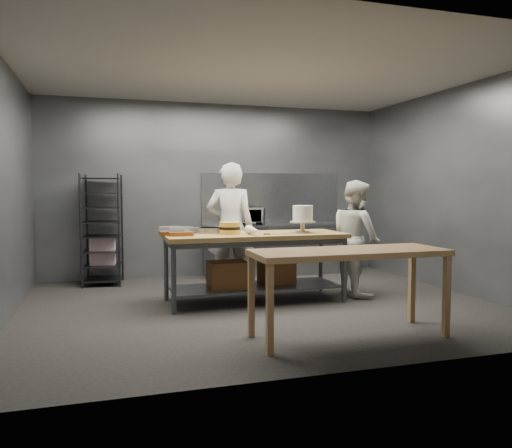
{
  "coord_description": "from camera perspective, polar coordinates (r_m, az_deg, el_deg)",
  "views": [
    {
      "loc": [
        -1.92,
        -6.14,
        1.51
      ],
      "look_at": [
        -0.0,
        0.17,
        1.05
      ],
      "focal_mm": 35.0,
      "sensor_mm": 36.0,
      "label": 1
    }
  ],
  "objects": [
    {
      "name": "chef_right",
      "position": [
        7.27,
        11.36,
        -1.54
      ],
      "size": [
        0.64,
        0.82,
        1.64
      ],
      "primitive_type": "imported",
      "rotation": [
        0.0,
        0.0,
        1.6
      ],
      "color": "silver",
      "rests_on": "ground"
    },
    {
      "name": "chef_behind",
      "position": [
        7.29,
        -2.96,
        -0.43
      ],
      "size": [
        0.79,
        0.62,
        1.9
      ],
      "primitive_type": "imported",
      "rotation": [
        0.0,
        0.0,
        2.88
      ],
      "color": "silver",
      "rests_on": "ground"
    },
    {
      "name": "splashback_panel",
      "position": [
        9.1,
        1.81,
        2.98
      ],
      "size": [
        2.6,
        0.02,
        0.9
      ],
      "primitive_type": "cube",
      "color": "slate",
      "rests_on": "back_counter"
    },
    {
      "name": "layer_cake",
      "position": [
        6.57,
        -3.01,
        -0.47
      ],
      "size": [
        0.27,
        0.27,
        0.16
      ],
      "color": "#E6BB49",
      "rests_on": "work_table"
    },
    {
      "name": "pastry_clamshells",
      "position": [
        6.47,
        -9.12,
        -0.8
      ],
      "size": [
        0.41,
        0.35,
        0.11
      ],
      "color": "#9A531E",
      "rests_on": "work_table"
    },
    {
      "name": "cake_pans",
      "position": [
        6.74,
        -6.12,
        -0.74
      ],
      "size": [
        0.76,
        0.37,
        0.07
      ],
      "color": "gray",
      "rests_on": "work_table"
    },
    {
      "name": "ground",
      "position": [
        6.61,
        0.46,
        -9.22
      ],
      "size": [
        6.0,
        6.0,
        0.0
      ],
      "primitive_type": "plane",
      "color": "black",
      "rests_on": "ground"
    },
    {
      "name": "speed_rack",
      "position": [
        8.27,
        -17.16,
        -0.73
      ],
      "size": [
        0.67,
        0.71,
        1.75
      ],
      "color": "black",
      "rests_on": "ground"
    },
    {
      "name": "near_counter",
      "position": [
        5.16,
        10.6,
        -3.85
      ],
      "size": [
        2.0,
        0.7,
        0.9
      ],
      "color": "#93633D",
      "rests_on": "ground"
    },
    {
      "name": "frosted_cake_stand",
      "position": [
        6.78,
        5.36,
        0.98
      ],
      "size": [
        0.34,
        0.34,
        0.37
      ],
      "color": "#B4A990",
      "rests_on": "work_table"
    },
    {
      "name": "piping_bag",
      "position": [
        6.41,
        -0.2,
        -0.76
      ],
      "size": [
        0.16,
        0.39,
        0.12
      ],
      "primitive_type": "cone",
      "rotation": [
        1.57,
        0.0,
        0.1
      ],
      "color": "silver",
      "rests_on": "work_table"
    },
    {
      "name": "microwave",
      "position": [
        8.66,
        -1.09,
        0.94
      ],
      "size": [
        0.54,
        0.37,
        0.3
      ],
      "primitive_type": "imported",
      "color": "black",
      "rests_on": "back_counter"
    },
    {
      "name": "back_counter",
      "position": [
        8.88,
        2.42,
        -2.86
      ],
      "size": [
        2.6,
        0.6,
        0.9
      ],
      "color": "slate",
      "rests_on": "ground"
    },
    {
      "name": "offset_spatula",
      "position": [
        6.52,
        1.98,
        -1.16
      ],
      "size": [
        0.36,
        0.02,
        0.02
      ],
      "color": "slate",
      "rests_on": "work_table"
    },
    {
      "name": "work_table",
      "position": [
        6.71,
        -0.4,
        -4.04
      ],
      "size": [
        2.4,
        0.9,
        0.92
      ],
      "color": "olive",
      "rests_on": "ground"
    },
    {
      "name": "back_wall",
      "position": [
        8.85,
        -4.39,
        3.91
      ],
      "size": [
        6.0,
        0.04,
        3.0
      ],
      "primitive_type": "cube",
      "color": "#4C4F54",
      "rests_on": "ground"
    }
  ]
}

